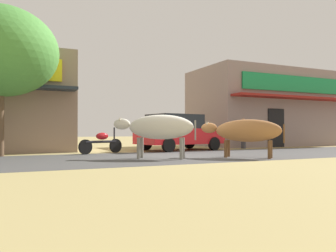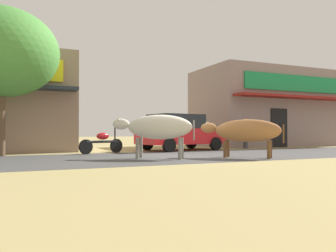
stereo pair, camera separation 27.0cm
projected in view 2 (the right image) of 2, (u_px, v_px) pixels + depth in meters
The scene contains 9 objects.
ground at pixel (179, 156), 11.87m from camera, with size 80.00×80.00×0.00m, color tan.
asphalt_road at pixel (179, 156), 11.87m from camera, with size 72.00×5.26×0.00m, color #464545.
storefront_right_club at pixel (268, 109), 21.02m from camera, with size 8.76×5.58×4.53m.
roadside_tree at pixel (2, 53), 12.01m from camera, with size 3.94×3.94×5.26m.
parked_hatchback_car at pixel (180, 132), 15.56m from camera, with size 4.23×2.55×1.64m.
parked_motorcycle at pixel (102, 142), 13.38m from camera, with size 1.88×0.77×1.03m.
cow_near_brown at pixel (158, 128), 10.90m from camera, with size 2.42×1.87×1.41m.
cow_far_dark at pixel (245, 131), 11.24m from camera, with size 2.15×2.28×1.28m.
pedestrian_by_shop at pixel (246, 131), 17.00m from camera, with size 0.48×0.61×1.53m.
Camera 2 is at (-5.09, -10.75, 0.90)m, focal length 36.26 mm.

